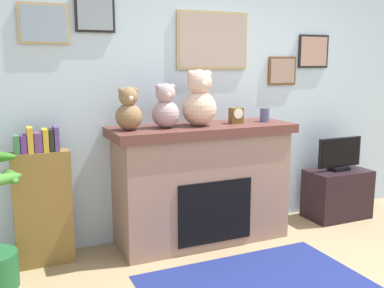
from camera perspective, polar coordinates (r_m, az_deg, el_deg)
back_wall at (r=4.51m, az=3.79°, el=5.85°), size 5.20×0.15×2.60m
fireplace at (r=4.17m, az=1.28°, el=-5.00°), size 1.69×0.61×1.10m
bookshelf at (r=3.89m, az=-18.45°, el=-7.09°), size 0.46×0.16×1.16m
tv_stand at (r=5.11m, az=17.95°, el=-6.04°), size 0.66×0.40×0.52m
television at (r=5.01m, az=18.24°, el=-1.33°), size 0.54×0.14×0.35m
area_rug at (r=3.60m, az=8.05°, el=-17.16°), size 1.69×1.02×0.01m
candle_jar at (r=4.36m, az=9.22°, el=3.68°), size 0.09×0.09×0.13m
mantel_clock at (r=4.19m, az=5.63°, el=3.62°), size 0.12×0.09×0.15m
teddy_bear_tan at (r=3.78m, az=-8.04°, el=4.20°), size 0.22×0.22×0.36m
teddy_bear_brown at (r=3.89m, az=-3.37°, el=4.59°), size 0.24×0.24×0.39m
teddy_bear_cream at (r=4.01m, az=0.93°, el=5.53°), size 0.31×0.31×0.50m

